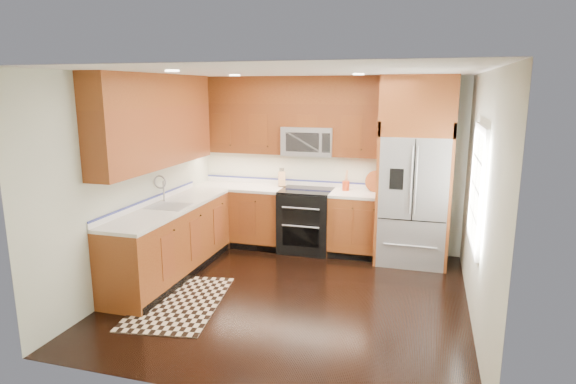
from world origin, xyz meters
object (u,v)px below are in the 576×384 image
(range, at_px, (306,221))
(refrigerator, at_px, (415,171))
(utensil_crock, at_px, (346,184))
(rug, at_px, (179,302))
(knife_block, at_px, (282,179))

(range, height_order, refrigerator, refrigerator)
(refrigerator, height_order, utensil_crock, refrigerator)
(range, height_order, utensil_crock, utensil_crock)
(rug, relative_size, utensil_crock, 5.02)
(refrigerator, bearing_deg, utensil_crock, 169.71)
(range, bearing_deg, refrigerator, -1.40)
(utensil_crock, bearing_deg, range, -166.14)
(refrigerator, distance_m, rug, 3.56)
(knife_block, bearing_deg, utensil_crock, -2.71)
(refrigerator, bearing_deg, rug, -139.05)
(utensil_crock, bearing_deg, rug, -122.89)
(refrigerator, height_order, knife_block, refrigerator)
(knife_block, bearing_deg, range, -23.13)
(utensil_crock, bearing_deg, knife_block, 177.29)
(range, relative_size, rug, 0.62)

